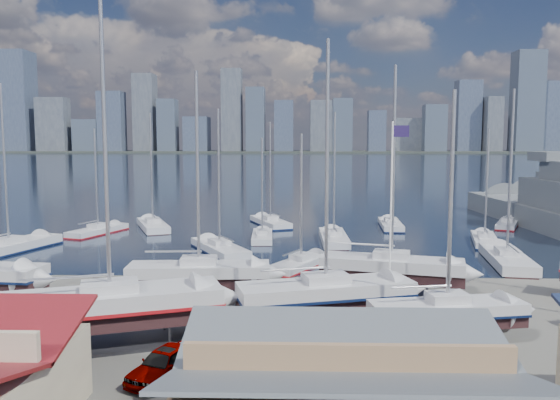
{
  "coord_description": "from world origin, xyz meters",
  "views": [
    {
      "loc": [
        -1.88,
        -44.72,
        11.17
      ],
      "look_at": [
        -3.42,
        8.0,
        5.63
      ],
      "focal_mm": 35.0,
      "sensor_mm": 36.0,
      "label": 1
    }
  ],
  "objects": [
    {
      "name": "ground",
      "position": [
        0.0,
        -10.0,
        0.0
      ],
      "size": [
        1400.0,
        1400.0,
        0.0
      ],
      "primitive_type": "plane",
      "color": "#605E59",
      "rests_on": "ground"
    },
    {
      "name": "water",
      "position": [
        0.0,
        300.0,
        -0.15
      ],
      "size": [
        1400.0,
        600.0,
        0.4
      ],
      "primitive_type": "cube",
      "color": "#1B273F",
      "rests_on": "ground"
    },
    {
      "name": "far_shore",
      "position": [
        0.0,
        560.0,
        1.1
      ],
      "size": [
        1400.0,
        80.0,
        2.2
      ],
      "primitive_type": "cube",
      "color": "#2D332D",
      "rests_on": "ground"
    },
    {
      "name": "skyline",
      "position": [
        -7.83,
        553.76,
        39.09
      ],
      "size": [
        639.14,
        43.8,
        107.69
      ],
      "color": "#475166",
      "rests_on": "far_shore"
    },
    {
      "name": "shed_grey",
      "position": [
        0.0,
        -26.0,
        2.15
      ],
      "size": [
        12.6,
        8.4,
        4.17
      ],
      "color": "#8C6B4C",
      "rests_on": "ground"
    },
    {
      "name": "sailboat_cradle_1",
      "position": [
        -12.03,
        -15.91,
        2.25
      ],
      "size": [
        12.6,
        7.23,
        19.38
      ],
      "rotation": [
        0.0,
        0.0,
        0.34
      ],
      "color": "#2D2D33",
      "rests_on": "ground"
    },
    {
      "name": "sailboat_cradle_2",
      "position": [
        -8.62,
        -7.58,
        2.08
      ],
      "size": [
        9.95,
        3.38,
        15.99
      ],
      "rotation": [
        0.0,
        0.0,
        0.07
      ],
      "color": "#2D2D33",
      "rests_on": "ground"
    },
    {
      "name": "sailboat_cradle_3",
      "position": [
        -0.07,
        -12.75,
        2.13
      ],
      "size": [
        11.04,
        5.78,
        17.1
      ],
      "rotation": [
        0.0,
        0.0,
        0.28
      ],
      "color": "#2D2D33",
      "rests_on": "ground"
    },
    {
      "name": "sailboat_cradle_4",
      "position": [
        5.1,
        -5.49,
        2.11
      ],
      "size": [
        10.6,
        5.38,
        16.62
      ],
      "rotation": [
        0.0,
        0.0,
        -0.26
      ],
      "color": "#2D2D33",
      "rests_on": "ground"
    },
    {
      "name": "sailboat_cradle_5",
      "position": [
        6.4,
        -15.52,
        1.97
      ],
      "size": [
        8.83,
        3.91,
        13.96
      ],
      "rotation": [
        0.0,
        0.0,
        0.18
      ],
      "color": "#2D2D33",
      "rests_on": "ground"
    },
    {
      "name": "sailboat_moored_0",
      "position": [
        -31.12,
        9.19,
        0.31
      ],
      "size": [
        6.7,
        12.39,
        17.84
      ],
      "rotation": [
        0.0,
        0.0,
        1.27
      ],
      "color": "black",
      "rests_on": "water"
    },
    {
      "name": "sailboat_moored_1",
      "position": [
        -26.15,
        20.66,
        0.31
      ],
      "size": [
        5.36,
        9.34,
        13.48
      ],
      "rotation": [
        0.0,
        0.0,
        1.23
      ],
      "color": "black",
      "rests_on": "water"
    },
    {
      "name": "sailboat_moored_2",
      "position": [
        -20.38,
        24.58,
        0.32
      ],
      "size": [
        6.68,
        10.69,
        15.67
      ],
      "rotation": [
        0.0,
        0.0,
        1.97
      ],
      "color": "black",
      "rests_on": "water"
    },
    {
      "name": "sailboat_moored_3",
      "position": [
        -9.61,
        9.62,
        0.31
      ],
      "size": [
        7.36,
        10.3,
        15.21
      ],
      "rotation": [
        0.0,
        0.0,
        2.07
      ],
      "color": "black",
      "rests_on": "water"
    },
    {
      "name": "sailboat_moored_4",
      "position": [
        -5.73,
        17.19,
        0.33
      ],
      "size": [
        2.63,
        8.23,
        12.29
      ],
      "rotation": [
        0.0,
        0.0,
        1.61
      ],
      "color": "black",
      "rests_on": "water"
    },
    {
      "name": "sailboat_moored_5",
      "position": [
        -5.33,
        28.18,
        0.31
      ],
      "size": [
        6.24,
        10.06,
        14.58
      ],
      "rotation": [
        0.0,
        0.0,
        1.96
      ],
      "color": "black",
      "rests_on": "water"
    },
    {
      "name": "sailboat_moored_6",
      "position": [
        -1.4,
        3.35,
        0.31
      ],
      "size": [
        6.12,
        8.45,
        12.51
      ],
      "rotation": [
        0.0,
        0.0,
        1.06
      ],
      "color": "black",
      "rests_on": "water"
    },
    {
      "name": "sailboat_moored_7",
      "position": [
        2.4,
        15.99,
        0.32
      ],
      "size": [
        2.93,
        10.11,
        15.22
      ],
      "rotation": [
        0.0,
        0.0,
        1.58
      ],
      "color": "black",
      "rests_on": "water"
    },
    {
      "name": "sailboat_moored_8",
      "position": [
        10.6,
        26.55,
        0.31
      ],
      "size": [
        3.15,
        9.32,
        13.72
      ],
      "rotation": [
        0.0,
        0.0,
        1.51
      ],
      "color": "black",
      "rests_on": "water"
    },
    {
      "name": "sailboat_moored_9",
      "position": [
        17.57,
        5.21,
        0.32
      ],
      "size": [
        4.7,
        11.41,
        16.72
      ],
      "rotation": [
        0.0,
        0.0,
        1.42
      ],
      "color": "black",
      "rests_on": "water"
    },
    {
      "name": "sailboat_moored_10",
      "position": [
        19.08,
        15.54,
        0.31
      ],
      "size": [
        4.59,
        9.21,
        13.27
      ],
      "rotation": [
        0.0,
        0.0,
        1.32
      ],
      "color": "black",
      "rests_on": "water"
    },
    {
      "name": "sailboat_moored_11",
      "position": [
        26.3,
        27.87,
        0.31
      ],
      "size": [
        5.72,
        8.47,
        12.4
      ],
      "rotation": [
        0.0,
        0.0,
        1.12
      ],
      "color": "black",
      "rests_on": "water"
    },
    {
      "name": "car_a",
      "position": [
        -8.09,
        -19.97,
        0.76
      ],
      "size": [
        3.43,
        4.8,
        1.52
      ],
      "primitive_type": "imported",
      "rotation": [
        0.0,
        0.0,
        -0.41
      ],
      "color": "gray",
      "rests_on": "ground"
    },
    {
      "name": "car_b",
      "position": [
        -6.79,
        -19.39,
        0.64
      ],
      "size": [
        4.01,
        1.86,
        1.27
      ],
      "primitive_type": "imported",
      "rotation": [
        0.0,
        0.0,
        1.44
      ],
      "color": "gray",
      "rests_on": "ground"
    },
    {
      "name": "car_c",
      "position": [
        -0.4,
        -18.16,
        0.64
      ],
      "size": [
        2.84,
        4.9,
        1.28
      ],
      "primitive_type": "imported",
      "rotation": [
        0.0,
        0.0,
        0.16
      ],
      "color": "gray",
      "rests_on": "ground"
    },
    {
      "name": "car_d",
      "position": [
        3.6,
        -21.22,
        0.74
      ],
      "size": [
        2.45,
        5.22,
        1.47
      ],
      "primitive_type": "imported",
      "rotation": [
        0.0,
        0.0,
        -0.08
      ],
      "color": "gray",
      "rests_on": "ground"
    },
    {
      "name": "flagpole",
      "position": [
        4.38,
        -9.45,
        7.25
      ],
      "size": [
        1.1,
        0.12,
        12.54
      ],
      "color": "white",
      "rests_on": "ground"
    }
  ]
}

